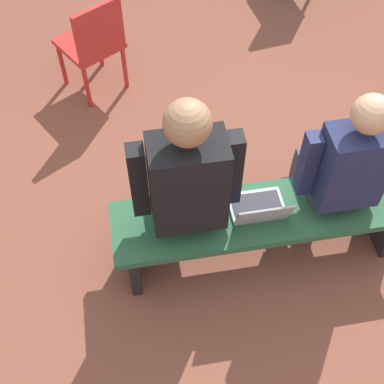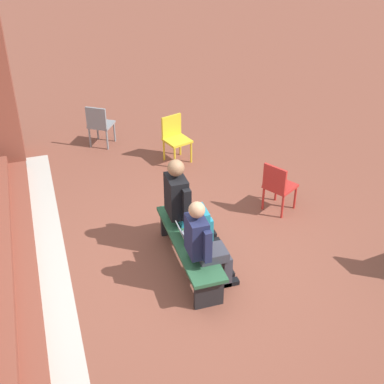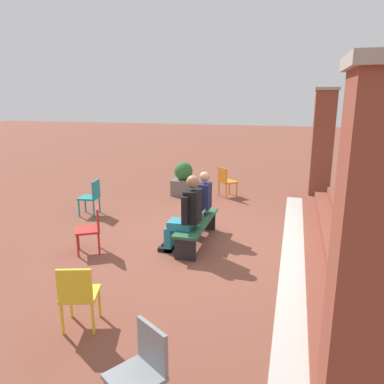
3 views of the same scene
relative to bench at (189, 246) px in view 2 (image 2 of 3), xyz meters
name	(u,v)px [view 2 (image 2 of 3)]	position (x,y,z in m)	size (l,w,h in m)	color
ground_plane	(187,268)	(-0.04, 0.04, -0.35)	(60.00, 60.00, 0.00)	brown
concrete_strip	(57,293)	(0.00, 1.79, -0.35)	(7.83, 0.40, 0.01)	#B7B2A8
bench	(189,246)	(0.00, 0.00, 0.00)	(1.80, 0.44, 0.45)	#285638
person_student	(205,242)	(-0.43, -0.07, 0.35)	(0.53, 0.66, 1.32)	#383842
person_adult	(184,202)	(0.46, -0.07, 0.40)	(0.59, 0.75, 1.42)	teal
laptop	(188,235)	(0.04, 0.01, 0.15)	(0.32, 0.29, 0.21)	#9EA0A5
plastic_chair_near_bench_left	(278,185)	(0.89, -1.71, 0.13)	(0.58, 0.58, 0.84)	red
plastic_chair_near_bench_right	(175,136)	(3.02, -0.67, 0.13)	(0.52, 0.52, 0.84)	gold
plastic_chair_far_left	(99,123)	(3.99, 0.55, 0.13)	(0.58, 0.58, 0.84)	gray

